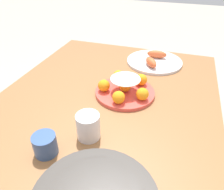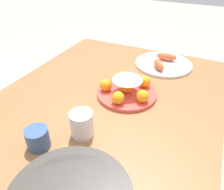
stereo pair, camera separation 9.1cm
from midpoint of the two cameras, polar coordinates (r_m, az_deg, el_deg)
dining_table at (r=0.94m, az=-1.28°, el=-8.73°), size 1.42×0.95×0.74m
cake_plate at (r=0.97m, az=6.59°, el=1.47°), size 0.27×0.27×0.09m
seafood_platter at (r=1.27m, az=15.26°, el=7.97°), size 0.31×0.31×0.06m
cup_near at (r=0.75m, az=-15.56°, el=-10.97°), size 0.08×0.08×0.07m
cup_far at (r=0.76m, az=-4.50°, el=-7.70°), size 0.08×0.08×0.09m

